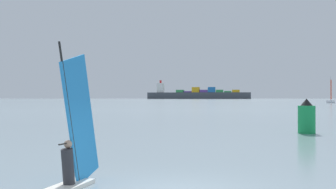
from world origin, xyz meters
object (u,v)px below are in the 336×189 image
(channel_buoy, at_px, (307,118))
(small_sailboat, at_px, (331,101))
(windsurfer, at_px, (71,153))
(cargo_ship, at_px, (198,94))

(channel_buoy, distance_m, small_sailboat, 165.53)
(windsurfer, height_order, small_sailboat, small_sailboat)
(small_sailboat, bearing_deg, cargo_ship, -144.41)
(cargo_ship, bearing_deg, windsurfer, -86.09)
(windsurfer, height_order, cargo_ship, cargo_ship)
(windsurfer, bearing_deg, cargo_ship, -167.92)
(cargo_ship, height_order, small_sailboat, cargo_ship)
(channel_buoy, xyz_separation_m, small_sailboat, (79.84, 145.00, 0.02))
(windsurfer, xyz_separation_m, channel_buoy, (13.97, 15.20, 0.13))
(cargo_ship, xyz_separation_m, channel_buoy, (-124.86, -739.64, -7.76))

